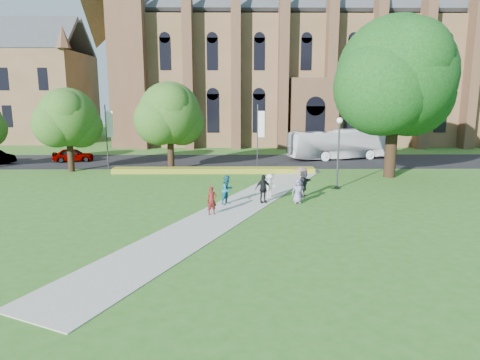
{
  "coord_description": "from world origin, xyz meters",
  "views": [
    {
      "loc": [
        -0.02,
        -24.54,
        6.78
      ],
      "look_at": [
        0.24,
        1.67,
        1.6
      ],
      "focal_mm": 32.0,
      "sensor_mm": 36.0,
      "label": 1
    }
  ],
  "objects_px": {
    "streetlamp": "(339,144)",
    "pedestrian_0": "(212,201)",
    "large_tree": "(396,76)",
    "car_0": "(73,155)",
    "tour_coach": "(340,144)"
  },
  "relations": [
    {
      "from": "streetlamp",
      "to": "pedestrian_0",
      "type": "relative_size",
      "value": 3.2
    },
    {
      "from": "streetlamp",
      "to": "car_0",
      "type": "xyz_separation_m",
      "value": [
        -24.5,
        13.36,
        -2.58
      ]
    },
    {
      "from": "large_tree",
      "to": "tour_coach",
      "type": "relative_size",
      "value": 1.15
    },
    {
      "from": "large_tree",
      "to": "car_0",
      "type": "distance_m",
      "value": 32.21
    },
    {
      "from": "tour_coach",
      "to": "pedestrian_0",
      "type": "relative_size",
      "value": 6.99
    },
    {
      "from": "tour_coach",
      "to": "car_0",
      "type": "relative_size",
      "value": 2.82
    },
    {
      "from": "large_tree",
      "to": "pedestrian_0",
      "type": "distance_m",
      "value": 20.0
    },
    {
      "from": "pedestrian_0",
      "to": "streetlamp",
      "type": "bearing_deg",
      "value": 19.71
    },
    {
      "from": "car_0",
      "to": "tour_coach",
      "type": "bearing_deg",
      "value": -98.74
    },
    {
      "from": "large_tree",
      "to": "pedestrian_0",
      "type": "xyz_separation_m",
      "value": [
        -14.41,
        -11.67,
        -7.51
      ]
    },
    {
      "from": "streetlamp",
      "to": "car_0",
      "type": "relative_size",
      "value": 1.29
    },
    {
      "from": "large_tree",
      "to": "pedestrian_0",
      "type": "bearing_deg",
      "value": -140.99
    },
    {
      "from": "tour_coach",
      "to": "streetlamp",
      "type": "bearing_deg",
      "value": 152.35
    },
    {
      "from": "large_tree",
      "to": "car_0",
      "type": "xyz_separation_m",
      "value": [
        -30.0,
        8.86,
        -7.65
      ]
    },
    {
      "from": "large_tree",
      "to": "pedestrian_0",
      "type": "relative_size",
      "value": 8.05
    }
  ]
}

